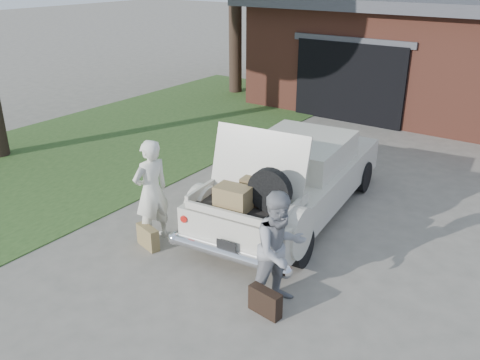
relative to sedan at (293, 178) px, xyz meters
The scene contains 8 objects.
ground 2.11m from the sedan, 94.60° to the right, with size 90.00×90.00×0.00m, color gray.
grass_strip 5.79m from the sedan, 169.87° to the left, with size 6.00×16.00×0.02m, color #2D4C1E.
house 9.57m from the sedan, 85.05° to the left, with size 12.80×7.80×3.30m.
sedan is the anchor object (origin of this frame).
woman_left 2.51m from the sedan, 123.24° to the right, with size 0.62×0.41×1.71m, color silver.
woman_right 2.64m from the sedan, 64.07° to the right, with size 0.78×0.60×1.60m, color gray.
suitcase_left 2.71m from the sedan, 118.50° to the right, with size 0.46×0.15×0.36m, color olive.
suitcase_right 2.96m from the sedan, 66.85° to the right, with size 0.46×0.15×0.36m, color black.
Camera 1 is at (4.13, -5.25, 4.16)m, focal length 38.00 mm.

